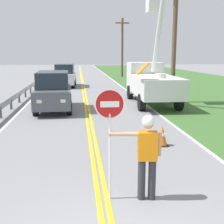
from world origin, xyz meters
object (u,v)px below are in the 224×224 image
at_px(oncoming_suv_second, 65,75).
at_px(utility_pole_near, 174,38).
at_px(flagger_worker, 147,152).
at_px(stop_sign_paddle, 110,121).
at_px(oncoming_suv_nearest, 53,91).
at_px(traffic_cone_lead, 162,136).
at_px(utility_bucket_truck, 151,80).
at_px(utility_pole_mid, 122,47).

height_order(oncoming_suv_second, utility_pole_near, utility_pole_near).
xyz_separation_m(flagger_worker, stop_sign_paddle, (-0.76, 0.10, 0.66)).
xyz_separation_m(oncoming_suv_nearest, traffic_cone_lead, (4.11, -6.85, -0.72)).
xyz_separation_m(utility_bucket_truck, oncoming_suv_second, (-5.70, 9.99, -0.38)).
bearing_deg(oncoming_suv_second, utility_bucket_truck, -60.29).
relative_size(flagger_worker, utility_pole_near, 0.24).
distance_m(oncoming_suv_second, utility_pole_near, 12.59).
distance_m(stop_sign_paddle, utility_pole_mid, 33.52).
relative_size(oncoming_suv_second, utility_pole_mid, 0.62).
xyz_separation_m(utility_bucket_truck, oncoming_suv_nearest, (-5.84, -1.70, -0.38)).
relative_size(utility_pole_mid, traffic_cone_lead, 10.79).
xyz_separation_m(utility_pole_near, traffic_cone_lead, (-3.14, -8.58, -3.66)).
bearing_deg(oncoming_suv_second, flagger_worker, -83.32).
relative_size(stop_sign_paddle, utility_pole_mid, 0.31).
height_order(utility_bucket_truck, utility_pole_near, utility_pole_near).
bearing_deg(oncoming_suv_second, traffic_cone_lead, -77.92).
relative_size(flagger_worker, oncoming_suv_nearest, 0.39).
height_order(stop_sign_paddle, utility_pole_mid, utility_pole_mid).
bearing_deg(stop_sign_paddle, oncoming_suv_nearest, 100.81).
xyz_separation_m(utility_bucket_truck, utility_pole_mid, (1.39, 21.04, 2.52)).
relative_size(utility_bucket_truck, oncoming_suv_second, 1.48).
relative_size(utility_bucket_truck, traffic_cone_lead, 9.82).
distance_m(utility_bucket_truck, oncoming_suv_second, 11.50).
height_order(utility_bucket_truck, traffic_cone_lead, utility_bucket_truck).
distance_m(flagger_worker, oncoming_suv_nearest, 10.74).
relative_size(oncoming_suv_second, traffic_cone_lead, 6.65).
height_order(utility_pole_near, utility_pole_mid, utility_pole_near).
height_order(oncoming_suv_second, traffic_cone_lead, oncoming_suv_second).
relative_size(flagger_worker, stop_sign_paddle, 0.78).
bearing_deg(oncoming_suv_second, oncoming_suv_nearest, -90.69).
bearing_deg(utility_pole_near, flagger_worker, -110.48).
bearing_deg(oncoming_suv_second, stop_sign_paddle, -85.26).
bearing_deg(utility_pole_mid, utility_bucket_truck, -93.77).
bearing_deg(utility_bucket_truck, utility_pole_mid, 86.23).
height_order(oncoming_suv_nearest, traffic_cone_lead, oncoming_suv_nearest).
bearing_deg(stop_sign_paddle, traffic_cone_lead, 58.00).
distance_m(flagger_worker, oncoming_suv_second, 22.23).
distance_m(flagger_worker, utility_pole_near, 13.26).
bearing_deg(traffic_cone_lead, oncoming_suv_second, 102.08).
distance_m(utility_pole_mid, traffic_cone_lead, 29.98).
distance_m(stop_sign_paddle, oncoming_suv_nearest, 10.49).
xyz_separation_m(flagger_worker, utility_pole_near, (4.52, 12.11, 2.95)).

